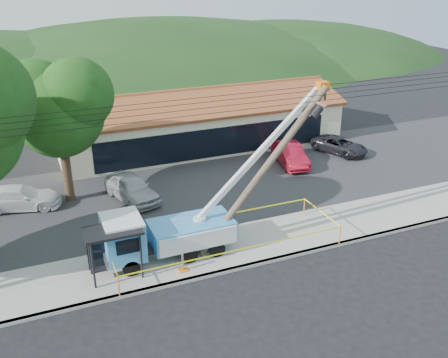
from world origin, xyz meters
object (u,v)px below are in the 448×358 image
at_px(bus_shelter, 113,241).
at_px(car_red, 289,165).
at_px(car_silver, 133,201).
at_px(car_dark, 339,154).
at_px(utility_truck, 167,231).
at_px(leaning_pole, 269,163).
at_px(car_white, 21,210).

relative_size(bus_shelter, car_red, 0.56).
xyz_separation_m(car_silver, car_red, (12.00, 1.43, 0.00)).
bearing_deg(car_red, car_dark, 17.66).
relative_size(car_silver, car_red, 1.01).
bearing_deg(car_red, utility_truck, -133.51).
distance_m(leaning_pole, car_dark, 15.55).
distance_m(utility_truck, car_silver, 7.36).
bearing_deg(car_dark, car_white, 159.92).
bearing_deg(bus_shelter, car_red, 32.92).
height_order(car_silver, car_red, car_silver).
height_order(utility_truck, leaning_pole, utility_truck).
bearing_deg(leaning_pole, bus_shelter, -179.32).
bearing_deg(car_white, car_silver, -89.47).
bearing_deg(utility_truck, bus_shelter, -168.11).
distance_m(car_silver, car_white, 6.63).
relative_size(leaning_pole, bus_shelter, 3.15).
bearing_deg(car_white, car_red, -77.15).
bearing_deg(car_white, utility_truck, -129.51).
height_order(car_silver, car_dark, car_silver).
bearing_deg(bus_shelter, utility_truck, 12.54).
bearing_deg(bus_shelter, car_dark, 27.58).
relative_size(utility_truck, leaning_pole, 1.44).
distance_m(bus_shelter, car_red, 17.34).
relative_size(car_silver, car_white, 0.97).
bearing_deg(utility_truck, leaning_pole, -5.21).
distance_m(utility_truck, bus_shelter, 2.83).
bearing_deg(car_dark, bus_shelter, -174.68).
xyz_separation_m(utility_truck, bus_shelter, (-2.74, -0.58, 0.40)).
relative_size(utility_truck, car_dark, 2.66).
xyz_separation_m(utility_truck, car_white, (-6.65, 8.60, -1.56)).
height_order(utility_truck, car_silver, utility_truck).
bearing_deg(leaning_pole, utility_truck, 174.79).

